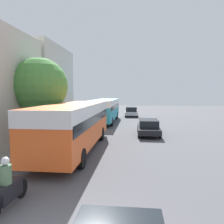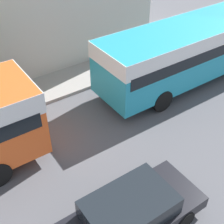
% 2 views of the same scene
% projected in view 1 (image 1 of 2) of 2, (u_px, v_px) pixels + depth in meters
% --- Properties ---
extents(building_far_terrace, '(5.15, 8.84, 8.71)m').
position_uv_depth(building_far_terrace, '(39.00, 87.00, 24.11)').
color(building_far_terrace, beige).
rests_on(building_far_terrace, ground_plane).
extents(bus_lead, '(2.66, 10.51, 3.00)m').
position_uv_depth(bus_lead, '(75.00, 120.00, 13.91)').
color(bus_lead, '#EA5B23').
rests_on(bus_lead, ground_plane).
extents(bus_following, '(2.66, 10.93, 2.87)m').
position_uv_depth(bus_following, '(105.00, 107.00, 27.64)').
color(bus_following, teal).
rests_on(bus_following, ground_plane).
extents(motorcycle_behind_lead, '(0.38, 2.24, 1.73)m').
position_uv_depth(motorcycle_behind_lead, '(7.00, 189.00, 6.87)').
color(motorcycle_behind_lead, black).
rests_on(motorcycle_behind_lead, ground_plane).
extents(car_crossing, '(1.95, 3.81, 1.49)m').
position_uv_depth(car_crossing, '(131.00, 112.00, 34.27)').
color(car_crossing, '#B7B7BC').
rests_on(car_crossing, ground_plane).
extents(car_far_curb, '(1.91, 4.52, 1.36)m').
position_uv_depth(car_far_curb, '(148.00, 127.00, 19.26)').
color(car_far_curb, black).
rests_on(car_far_curb, ground_plane).
extents(street_tree, '(4.08, 4.08, 6.12)m').
position_uv_depth(street_tree, '(40.00, 86.00, 16.04)').
color(street_tree, brown).
rests_on(street_tree, sidewalk).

